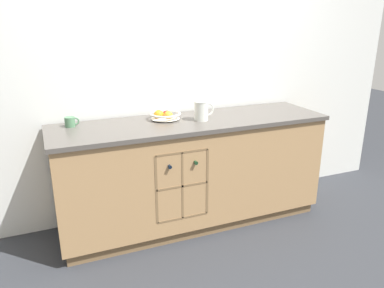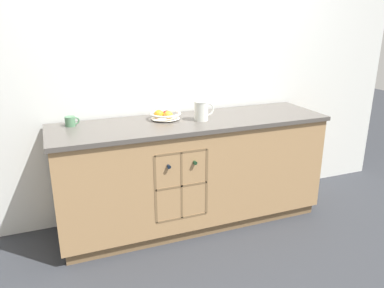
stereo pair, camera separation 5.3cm
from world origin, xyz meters
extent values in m
plane|color=#2D3035|center=(0.00, 0.00, 0.00)|extent=(14.00, 14.00, 0.00)
cube|color=silver|center=(0.00, 0.37, 1.27)|extent=(4.67, 0.06, 2.55)
cube|color=brown|center=(0.00, 0.00, 0.04)|extent=(2.21, 0.54, 0.09)
cube|color=tan|center=(0.00, 0.00, 0.50)|extent=(2.27, 0.60, 0.81)
cube|color=#514C47|center=(0.00, 0.00, 0.92)|extent=(2.31, 0.64, 0.03)
cube|color=brown|center=(-0.20, -0.20, 0.51)|extent=(0.42, 0.01, 0.55)
cube|color=brown|center=(-0.42, -0.25, 0.51)|extent=(0.02, 0.10, 0.55)
cube|color=brown|center=(0.01, -0.25, 0.51)|extent=(0.02, 0.10, 0.55)
cube|color=brown|center=(-0.20, -0.25, 0.23)|extent=(0.42, 0.10, 0.02)
cube|color=brown|center=(-0.20, -0.25, 0.51)|extent=(0.42, 0.10, 0.02)
cube|color=brown|center=(-0.20, -0.25, 0.78)|extent=(0.42, 0.10, 0.02)
cube|color=brown|center=(-0.20, -0.25, 0.51)|extent=(0.02, 0.10, 0.55)
cylinder|color=black|center=(-0.31, -0.13, 0.69)|extent=(0.07, 0.21, 0.07)
cylinder|color=black|center=(-0.31, -0.28, 0.69)|extent=(0.03, 0.09, 0.03)
cylinder|color=#19381E|center=(-0.10, -0.13, 0.69)|extent=(0.07, 0.21, 0.07)
cylinder|color=#19381E|center=(-0.10, -0.28, 0.69)|extent=(0.03, 0.09, 0.03)
cylinder|color=silver|center=(-0.20, 0.11, 0.94)|extent=(0.12, 0.12, 0.01)
cone|color=silver|center=(-0.20, 0.11, 0.97)|extent=(0.24, 0.24, 0.05)
torus|color=silver|center=(-0.20, 0.11, 0.99)|extent=(0.26, 0.26, 0.02)
sphere|color=gold|center=(-0.19, 0.06, 0.98)|extent=(0.08, 0.08, 0.08)
sphere|color=red|center=(-0.18, 0.12, 0.98)|extent=(0.07, 0.07, 0.07)
sphere|color=orange|center=(-0.25, 0.10, 0.99)|extent=(0.08, 0.08, 0.08)
cylinder|color=silver|center=(0.07, -0.03, 1.02)|extent=(0.11, 0.11, 0.16)
torus|color=silver|center=(0.07, -0.03, 1.10)|extent=(0.12, 0.12, 0.01)
torus|color=silver|center=(0.13, -0.03, 1.03)|extent=(0.11, 0.01, 0.11)
cylinder|color=#4C7A56|center=(-0.95, 0.18, 0.98)|extent=(0.08, 0.08, 0.08)
torus|color=#4C7A56|center=(-0.91, 0.18, 0.98)|extent=(0.06, 0.01, 0.06)
camera|label=1|loc=(-1.15, -2.77, 1.73)|focal=35.00mm
camera|label=2|loc=(-1.10, -2.79, 1.73)|focal=35.00mm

